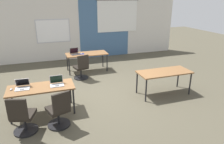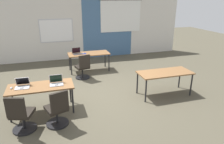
{
  "view_description": "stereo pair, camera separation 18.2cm",
  "coord_description": "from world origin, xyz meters",
  "px_view_note": "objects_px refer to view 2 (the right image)",
  "views": [
    {
      "loc": [
        -1.59,
        -5.62,
        2.82
      ],
      "look_at": [
        0.19,
        -0.35,
        0.8
      ],
      "focal_mm": 33.43,
      "sensor_mm": 36.0,
      "label": 1
    },
    {
      "loc": [
        -1.41,
        -5.68,
        2.82
      ],
      "look_at": [
        0.19,
        -0.35,
        0.8
      ],
      "focal_mm": 33.43,
      "sensor_mm": 36.0,
      "label": 2
    }
  ],
  "objects_px": {
    "chair_near_left_inner": "(57,111)",
    "laptop_far_left": "(77,53)",
    "desk_far_center": "(89,55)",
    "laptop_near_left_end": "(22,85)",
    "mouse_far_left": "(83,53)",
    "chair_far_left": "(83,69)",
    "mouse_near_left_end": "(11,88)",
    "desk_near_right": "(165,74)",
    "chair_near_left_end": "(21,117)",
    "laptop_near_left_inner": "(56,82)",
    "desk_near_left": "(41,88)"
  },
  "relations": [
    {
      "from": "mouse_near_left_end",
      "to": "laptop_far_left",
      "type": "relative_size",
      "value": 0.27
    },
    {
      "from": "mouse_near_left_end",
      "to": "chair_near_left_inner",
      "type": "relative_size",
      "value": 0.11
    },
    {
      "from": "mouse_far_left",
      "to": "chair_far_left",
      "type": "relative_size",
      "value": 0.12
    },
    {
      "from": "chair_near_left_end",
      "to": "chair_far_left",
      "type": "xyz_separation_m",
      "value": [
        1.8,
        2.78,
        0.0
      ]
    },
    {
      "from": "desk_near_right",
      "to": "laptop_far_left",
      "type": "height_order",
      "value": "laptop_far_left"
    },
    {
      "from": "mouse_near_left_end",
      "to": "chair_near_left_end",
      "type": "relative_size",
      "value": 0.11
    },
    {
      "from": "desk_near_right",
      "to": "chair_near_left_end",
      "type": "distance_m",
      "value": 4.01
    },
    {
      "from": "desk_near_right",
      "to": "laptop_near_left_inner",
      "type": "distance_m",
      "value": 3.12
    },
    {
      "from": "chair_near_left_inner",
      "to": "mouse_near_left_end",
      "type": "bearing_deg",
      "value": -57.82
    },
    {
      "from": "laptop_near_left_end",
      "to": "chair_far_left",
      "type": "height_order",
      "value": "laptop_near_left_end"
    },
    {
      "from": "laptop_near_left_end",
      "to": "laptop_near_left_inner",
      "type": "bearing_deg",
      "value": -2.08
    },
    {
      "from": "laptop_near_left_inner",
      "to": "mouse_far_left",
      "type": "relative_size",
      "value": 2.96
    },
    {
      "from": "desk_near_left",
      "to": "chair_near_left_end",
      "type": "height_order",
      "value": "chair_near_left_end"
    },
    {
      "from": "desk_far_center",
      "to": "chair_near_left_end",
      "type": "xyz_separation_m",
      "value": [
        -2.17,
        -3.58,
        -0.28
      ]
    },
    {
      "from": "mouse_near_left_end",
      "to": "chair_near_left_inner",
      "type": "bearing_deg",
      "value": -38.43
    },
    {
      "from": "laptop_near_left_end",
      "to": "chair_far_left",
      "type": "bearing_deg",
      "value": 49.16
    },
    {
      "from": "mouse_near_left_end",
      "to": "chair_near_left_end",
      "type": "height_order",
      "value": "chair_near_left_end"
    },
    {
      "from": "mouse_near_left_end",
      "to": "mouse_far_left",
      "type": "relative_size",
      "value": 0.91
    },
    {
      "from": "desk_near_right",
      "to": "chair_near_left_end",
      "type": "xyz_separation_m",
      "value": [
        -3.92,
        -0.78,
        -0.28
      ]
    },
    {
      "from": "chair_far_left",
      "to": "desk_far_center",
      "type": "bearing_deg",
      "value": -128.84
    },
    {
      "from": "laptop_far_left",
      "to": "chair_far_left",
      "type": "bearing_deg",
      "value": -94.07
    },
    {
      "from": "mouse_near_left_end",
      "to": "laptop_near_left_inner",
      "type": "height_order",
      "value": "laptop_near_left_inner"
    },
    {
      "from": "chair_near_left_inner",
      "to": "mouse_far_left",
      "type": "bearing_deg",
      "value": -127.89
    },
    {
      "from": "laptop_near_left_inner",
      "to": "chair_far_left",
      "type": "height_order",
      "value": "laptop_near_left_inner"
    },
    {
      "from": "chair_near_left_inner",
      "to": "laptop_far_left",
      "type": "relative_size",
      "value": 2.48
    },
    {
      "from": "mouse_far_left",
      "to": "desk_near_right",
      "type": "bearing_deg",
      "value": -54.77
    },
    {
      "from": "desk_far_center",
      "to": "chair_near_left_end",
      "type": "bearing_deg",
      "value": -121.24
    },
    {
      "from": "laptop_near_left_end",
      "to": "laptop_far_left",
      "type": "relative_size",
      "value": 0.91
    },
    {
      "from": "chair_near_left_inner",
      "to": "mouse_far_left",
      "type": "xyz_separation_m",
      "value": [
        1.19,
        3.56,
        0.36
      ]
    },
    {
      "from": "laptop_near_left_end",
      "to": "laptop_near_left_inner",
      "type": "height_order",
      "value": "laptop_near_left_inner"
    },
    {
      "from": "desk_far_center",
      "to": "mouse_near_left_end",
      "type": "bearing_deg",
      "value": -131.29
    },
    {
      "from": "desk_far_center",
      "to": "laptop_far_left",
      "type": "xyz_separation_m",
      "value": [
        -0.46,
        0.03,
        0.11
      ]
    },
    {
      "from": "chair_near_left_end",
      "to": "laptop_near_left_end",
      "type": "bearing_deg",
      "value": -72.76
    },
    {
      "from": "mouse_near_left_end",
      "to": "chair_near_left_inner",
      "type": "xyz_separation_m",
      "value": [
        1.02,
        -0.81,
        -0.36
      ]
    },
    {
      "from": "desk_near_left",
      "to": "laptop_near_left_inner",
      "type": "xyz_separation_m",
      "value": [
        0.39,
        -0.0,
        0.11
      ]
    },
    {
      "from": "chair_near_left_end",
      "to": "chair_far_left",
      "type": "bearing_deg",
      "value": -105.8
    },
    {
      "from": "laptop_near_left_inner",
      "to": "chair_far_left",
      "type": "xyz_separation_m",
      "value": [
        0.99,
        2.0,
        -0.39
      ]
    },
    {
      "from": "laptop_near_left_end",
      "to": "laptop_near_left_inner",
      "type": "distance_m",
      "value": 0.81
    },
    {
      "from": "chair_near_left_inner",
      "to": "laptop_near_left_inner",
      "type": "bearing_deg",
      "value": -112.73
    },
    {
      "from": "laptop_near_left_end",
      "to": "mouse_near_left_end",
      "type": "distance_m",
      "value": 0.26
    },
    {
      "from": "mouse_near_left_end",
      "to": "mouse_far_left",
      "type": "distance_m",
      "value": 3.53
    },
    {
      "from": "chair_near_left_end",
      "to": "mouse_far_left",
      "type": "distance_m",
      "value": 4.08
    },
    {
      "from": "laptop_far_left",
      "to": "chair_near_left_inner",
      "type": "bearing_deg",
      "value": -114.61
    },
    {
      "from": "desk_near_right",
      "to": "chair_near_left_end",
      "type": "height_order",
      "value": "chair_near_left_end"
    },
    {
      "from": "desk_near_left",
      "to": "desk_far_center",
      "type": "bearing_deg",
      "value": 57.99
    },
    {
      "from": "chair_near_left_inner",
      "to": "chair_far_left",
      "type": "relative_size",
      "value": 1.0
    },
    {
      "from": "desk_far_center",
      "to": "laptop_near_left_end",
      "type": "distance_m",
      "value": 3.5
    },
    {
      "from": "laptop_near_left_end",
      "to": "chair_far_left",
      "type": "xyz_separation_m",
      "value": [
        1.8,
        1.95,
        -0.39
      ]
    },
    {
      "from": "desk_near_right",
      "to": "laptop_near_left_inner",
      "type": "xyz_separation_m",
      "value": [
        -3.11,
        -0.0,
        0.11
      ]
    },
    {
      "from": "desk_near_left",
      "to": "laptop_far_left",
      "type": "distance_m",
      "value": 3.11
    }
  ]
}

